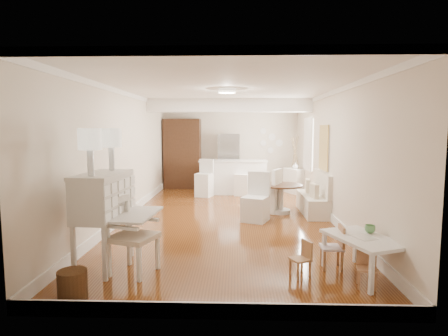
# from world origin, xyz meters

# --- Properties ---
(room) EXTENTS (9.00, 9.04, 2.82)m
(room) POSITION_xyz_m (0.04, 0.32, 1.98)
(room) COLOR brown
(room) RESTS_ON ground
(secretary_bureau) EXTENTS (1.15, 1.17, 1.37)m
(secretary_bureau) POSITION_xyz_m (-1.70, -3.05, 0.69)
(secretary_bureau) COLOR silver
(secretary_bureau) RESTS_ON ground
(gustavian_armchair) EXTENTS (0.77, 0.77, 1.06)m
(gustavian_armchair) POSITION_xyz_m (-1.22, -3.26, 0.53)
(gustavian_armchair) COLOR white
(gustavian_armchair) RESTS_ON ground
(wicker_basket) EXTENTS (0.43, 0.43, 0.34)m
(wicker_basket) POSITION_xyz_m (-1.73, -4.07, 0.17)
(wicker_basket) COLOR #4A2D17
(wicker_basket) RESTS_ON ground
(kids_table) EXTENTS (1.00, 1.25, 0.55)m
(kids_table) POSITION_xyz_m (1.90, -3.29, 0.27)
(kids_table) COLOR white
(kids_table) RESTS_ON ground
(kids_chair_a) EXTENTS (0.32, 0.32, 0.49)m
(kids_chair_a) POSITION_xyz_m (1.06, -3.32, 0.25)
(kids_chair_a) COLOR #A8774C
(kids_chair_a) RESTS_ON ground
(kids_chair_b) EXTENTS (0.32, 0.32, 0.64)m
(kids_chair_b) POSITION_xyz_m (1.56, -3.00, 0.32)
(kids_chair_b) COLOR #AA764D
(kids_chair_b) RESTS_ON ground
(kids_chair_c) EXTENTS (0.29, 0.29, 0.50)m
(kids_chair_c) POSITION_xyz_m (1.84, -3.64, 0.25)
(kids_chair_c) COLOR #B77C53
(kids_chair_c) RESTS_ON ground
(banquette) EXTENTS (0.52, 1.60, 0.98)m
(banquette) POSITION_xyz_m (1.99, 0.50, 0.49)
(banquette) COLOR silver
(banquette) RESTS_ON ground
(dining_table) EXTENTS (1.28, 1.28, 0.68)m
(dining_table) POSITION_xyz_m (1.24, 0.49, 0.34)
(dining_table) COLOR #3F2414
(dining_table) RESTS_ON ground
(slip_chair_near) EXTENTS (0.66, 0.67, 1.05)m
(slip_chair_near) POSITION_xyz_m (0.61, -0.29, 0.53)
(slip_chair_near) COLOR white
(slip_chair_near) RESTS_ON ground
(slip_chair_far) EXTENTS (0.67, 0.66, 1.04)m
(slip_chair_far) POSITION_xyz_m (0.96, 0.64, 0.52)
(slip_chair_far) COLOR white
(slip_chair_far) RESTS_ON ground
(breakfast_counter) EXTENTS (2.05, 0.65, 1.03)m
(breakfast_counter) POSITION_xyz_m (0.10, 3.10, 0.52)
(breakfast_counter) COLOR white
(breakfast_counter) RESTS_ON ground
(bar_stool_left) EXTENTS (0.55, 0.55, 1.09)m
(bar_stool_left) POSITION_xyz_m (-0.74, 2.58, 0.54)
(bar_stool_left) COLOR white
(bar_stool_left) RESTS_ON ground
(bar_stool_right) EXTENTS (0.49, 0.49, 1.02)m
(bar_stool_right) POSITION_xyz_m (0.37, 2.81, 0.51)
(bar_stool_right) COLOR white
(bar_stool_right) RESTS_ON ground
(pantry_cabinet) EXTENTS (1.20, 0.60, 2.30)m
(pantry_cabinet) POSITION_xyz_m (-1.60, 4.18, 1.15)
(pantry_cabinet) COLOR #381E11
(pantry_cabinet) RESTS_ON ground
(fridge) EXTENTS (0.75, 0.65, 1.80)m
(fridge) POSITION_xyz_m (0.30, 4.15, 0.90)
(fridge) COLOR silver
(fridge) RESTS_ON ground
(sideboard) EXTENTS (0.64, 0.86, 0.75)m
(sideboard) POSITION_xyz_m (2.00, 3.28, 0.38)
(sideboard) COLOR silver
(sideboard) RESTS_ON ground
(pencil_cup) EXTENTS (0.17, 0.17, 0.11)m
(pencil_cup) POSITION_xyz_m (2.06, -3.08, 0.60)
(pencil_cup) COLOR #62A862
(pencil_cup) RESTS_ON kids_table
(branch_vase) EXTENTS (0.21, 0.21, 0.19)m
(branch_vase) POSITION_xyz_m (2.02, 3.27, 0.85)
(branch_vase) COLOR white
(branch_vase) RESTS_ON sideboard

